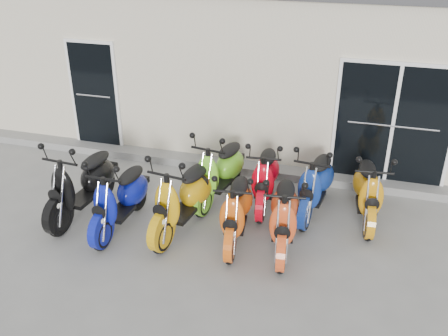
{
  "coord_description": "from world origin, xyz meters",
  "views": [
    {
      "loc": [
        2.06,
        -6.4,
        4.43
      ],
      "look_at": [
        0.0,
        0.6,
        0.75
      ],
      "focal_mm": 40.0,
      "sensor_mm": 36.0,
      "label": 1
    }
  ],
  "objects_px": {
    "scooter_front_red": "(284,207)",
    "scooter_back_blue": "(316,176)",
    "scooter_front_orange_a": "(182,189)",
    "scooter_front_black": "(81,175)",
    "scooter_front_blue": "(119,190)",
    "scooter_back_red": "(265,170)",
    "scooter_back_green": "(220,163)",
    "scooter_front_orange_b": "(236,202)",
    "scooter_back_yellow": "(369,183)"
  },
  "relations": [
    {
      "from": "scooter_front_black",
      "to": "scooter_back_red",
      "type": "distance_m",
      "value": 3.02
    },
    {
      "from": "scooter_front_red",
      "to": "scooter_back_blue",
      "type": "relative_size",
      "value": 1.0
    },
    {
      "from": "scooter_front_blue",
      "to": "scooter_back_blue",
      "type": "bearing_deg",
      "value": 26.49
    },
    {
      "from": "scooter_front_red",
      "to": "scooter_back_yellow",
      "type": "height_order",
      "value": "scooter_front_red"
    },
    {
      "from": "scooter_front_orange_a",
      "to": "scooter_back_yellow",
      "type": "height_order",
      "value": "scooter_front_orange_a"
    },
    {
      "from": "scooter_back_green",
      "to": "scooter_back_blue",
      "type": "height_order",
      "value": "scooter_back_green"
    },
    {
      "from": "scooter_front_orange_a",
      "to": "scooter_back_red",
      "type": "xyz_separation_m",
      "value": [
        1.06,
        1.12,
        -0.07
      ]
    },
    {
      "from": "scooter_back_green",
      "to": "scooter_front_orange_a",
      "type": "bearing_deg",
      "value": -95.37
    },
    {
      "from": "scooter_front_red",
      "to": "scooter_back_red",
      "type": "xyz_separation_m",
      "value": [
        -0.52,
        1.13,
        -0.02
      ]
    },
    {
      "from": "scooter_front_blue",
      "to": "scooter_front_red",
      "type": "relative_size",
      "value": 1.0
    },
    {
      "from": "scooter_front_orange_a",
      "to": "scooter_back_blue",
      "type": "distance_m",
      "value": 2.2
    },
    {
      "from": "scooter_front_orange_a",
      "to": "scooter_front_orange_b",
      "type": "height_order",
      "value": "scooter_front_orange_a"
    },
    {
      "from": "scooter_front_blue",
      "to": "scooter_front_red",
      "type": "distance_m",
      "value": 2.54
    },
    {
      "from": "scooter_front_black",
      "to": "scooter_back_yellow",
      "type": "relative_size",
      "value": 1.1
    },
    {
      "from": "scooter_front_blue",
      "to": "scooter_front_orange_b",
      "type": "distance_m",
      "value": 1.82
    },
    {
      "from": "scooter_front_black",
      "to": "scooter_front_orange_a",
      "type": "distance_m",
      "value": 1.73
    },
    {
      "from": "scooter_front_orange_a",
      "to": "scooter_front_red",
      "type": "distance_m",
      "value": 1.58
    },
    {
      "from": "scooter_front_orange_b",
      "to": "scooter_front_orange_a",
      "type": "bearing_deg",
      "value": 171.06
    },
    {
      "from": "scooter_front_black",
      "to": "scooter_front_red",
      "type": "xyz_separation_m",
      "value": [
        3.31,
        0.03,
        -0.05
      ]
    },
    {
      "from": "scooter_front_blue",
      "to": "scooter_back_green",
      "type": "xyz_separation_m",
      "value": [
        1.22,
        1.3,
        0.02
      ]
    },
    {
      "from": "scooter_front_orange_b",
      "to": "scooter_back_green",
      "type": "bearing_deg",
      "value": 111.18
    },
    {
      "from": "scooter_front_orange_b",
      "to": "scooter_front_red",
      "type": "distance_m",
      "value": 0.72
    },
    {
      "from": "scooter_front_orange_b",
      "to": "scooter_front_red",
      "type": "height_order",
      "value": "scooter_front_red"
    },
    {
      "from": "scooter_front_orange_a",
      "to": "scooter_back_green",
      "type": "height_order",
      "value": "scooter_front_orange_a"
    },
    {
      "from": "scooter_front_orange_a",
      "to": "scooter_back_green",
      "type": "relative_size",
      "value": 1.04
    },
    {
      "from": "scooter_back_red",
      "to": "scooter_back_green",
      "type": "bearing_deg",
      "value": 178.29
    },
    {
      "from": "scooter_front_black",
      "to": "scooter_front_blue",
      "type": "distance_m",
      "value": 0.8
    },
    {
      "from": "scooter_front_orange_a",
      "to": "scooter_front_red",
      "type": "height_order",
      "value": "scooter_front_orange_a"
    },
    {
      "from": "scooter_front_black",
      "to": "scooter_front_orange_b",
      "type": "height_order",
      "value": "scooter_front_black"
    },
    {
      "from": "scooter_back_green",
      "to": "scooter_back_yellow",
      "type": "height_order",
      "value": "scooter_back_green"
    },
    {
      "from": "scooter_front_blue",
      "to": "scooter_front_orange_b",
      "type": "xyz_separation_m",
      "value": [
        1.81,
        0.2,
        -0.02
      ]
    },
    {
      "from": "scooter_front_orange_a",
      "to": "scooter_back_red",
      "type": "relative_size",
      "value": 1.11
    },
    {
      "from": "scooter_front_orange_b",
      "to": "scooter_back_green",
      "type": "distance_m",
      "value": 1.24
    },
    {
      "from": "scooter_front_orange_a",
      "to": "scooter_front_orange_b",
      "type": "xyz_separation_m",
      "value": [
        0.86,
        -0.03,
        -0.07
      ]
    },
    {
      "from": "scooter_back_red",
      "to": "scooter_back_yellow",
      "type": "height_order",
      "value": "scooter_back_yellow"
    },
    {
      "from": "scooter_front_black",
      "to": "scooter_back_blue",
      "type": "bearing_deg",
      "value": 21.65
    },
    {
      "from": "scooter_front_orange_a",
      "to": "scooter_back_yellow",
      "type": "distance_m",
      "value": 2.95
    },
    {
      "from": "scooter_front_red",
      "to": "scooter_back_red",
      "type": "distance_m",
      "value": 1.25
    },
    {
      "from": "scooter_front_red",
      "to": "scooter_back_red",
      "type": "height_order",
      "value": "scooter_front_red"
    },
    {
      "from": "scooter_front_black",
      "to": "scooter_back_red",
      "type": "relative_size",
      "value": 1.11
    },
    {
      "from": "scooter_front_blue",
      "to": "scooter_front_red",
      "type": "height_order",
      "value": "same"
    },
    {
      "from": "scooter_front_black",
      "to": "scooter_front_red",
      "type": "distance_m",
      "value": 3.31
    },
    {
      "from": "scooter_back_green",
      "to": "scooter_front_blue",
      "type": "bearing_deg",
      "value": -124.55
    },
    {
      "from": "scooter_front_red",
      "to": "scooter_back_blue",
      "type": "distance_m",
      "value": 1.16
    },
    {
      "from": "scooter_front_black",
      "to": "scooter_front_orange_a",
      "type": "xyz_separation_m",
      "value": [
        1.73,
        0.04,
        -0.0
      ]
    },
    {
      "from": "scooter_back_red",
      "to": "scooter_back_yellow",
      "type": "distance_m",
      "value": 1.68
    },
    {
      "from": "scooter_back_blue",
      "to": "scooter_back_red",
      "type": "bearing_deg",
      "value": -174.9
    },
    {
      "from": "scooter_front_orange_a",
      "to": "scooter_back_blue",
      "type": "height_order",
      "value": "scooter_front_orange_a"
    },
    {
      "from": "scooter_front_blue",
      "to": "scooter_front_orange_a",
      "type": "relative_size",
      "value": 0.93
    },
    {
      "from": "scooter_front_red",
      "to": "scooter_back_blue",
      "type": "height_order",
      "value": "scooter_front_red"
    }
  ]
}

